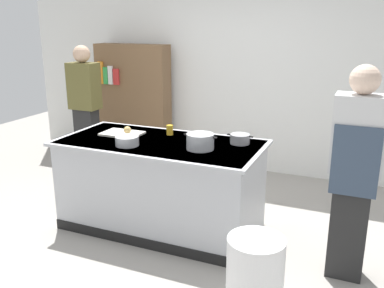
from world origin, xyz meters
TOP-DOWN VIEW (x-y plane):
  - ground_plane at (0.00, 0.00)m, footprint 10.00×10.00m
  - back_wall at (0.00, 2.10)m, footprint 6.40×0.12m
  - counter_island at (0.00, -0.00)m, footprint 1.98×0.98m
  - cutting_board at (-0.48, 0.08)m, footprint 0.40×0.28m
  - onion at (-0.40, 0.07)m, footprint 0.07×0.07m
  - stock_pot at (0.45, -0.08)m, footprint 0.32×0.25m
  - sauce_pan at (0.73, 0.23)m, footprint 0.25×0.18m
  - mixing_bowl at (-0.22, -0.24)m, footprint 0.22×0.22m
  - juice_cup at (-0.02, 0.26)m, footprint 0.07×0.07m
  - trash_bin at (1.22, -0.98)m, footprint 0.40×0.40m
  - person_chef at (1.77, -0.17)m, footprint 0.38×0.25m
  - person_guest at (-1.62, 1.01)m, footprint 0.38×0.24m
  - bookshelf at (-1.36, 1.80)m, footprint 1.10×0.31m

SIDE VIEW (x-z plane):
  - ground_plane at x=0.00m, z-range 0.00..0.00m
  - trash_bin at x=1.22m, z-range 0.00..0.62m
  - counter_island at x=0.00m, z-range 0.02..0.92m
  - bookshelf at x=-1.36m, z-range 0.00..1.70m
  - cutting_board at x=-0.48m, z-range 0.90..0.92m
  - person_guest at x=-1.62m, z-range 0.05..1.77m
  - person_chef at x=1.77m, z-range 0.05..1.77m
  - mixing_bowl at x=-0.22m, z-range 0.90..0.99m
  - sauce_pan at x=0.73m, z-range 0.90..0.99m
  - juice_cup at x=-0.02m, z-range 0.90..1.00m
  - onion at x=-0.40m, z-range 0.92..0.99m
  - stock_pot at x=0.45m, z-range 0.90..1.04m
  - back_wall at x=0.00m, z-range 0.00..3.00m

